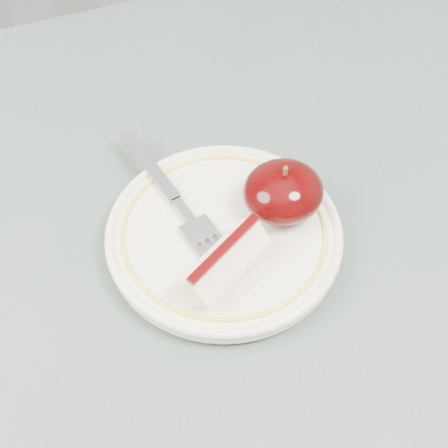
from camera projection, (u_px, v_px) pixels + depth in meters
name	position (u px, v px, depth m)	size (l,w,h in m)	color
table	(273.00, 333.00, 0.60)	(0.90, 0.90, 0.75)	brown
plate	(224.00, 234.00, 0.54)	(0.21, 0.21, 0.02)	#F3E6CC
apple_half	(283.00, 191.00, 0.54)	(0.07, 0.07, 0.05)	black
apple_wedge	(224.00, 262.00, 0.50)	(0.09, 0.07, 0.04)	#FFEFBB
fork	(177.00, 201.00, 0.55)	(0.05, 0.19, 0.00)	#979A9F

